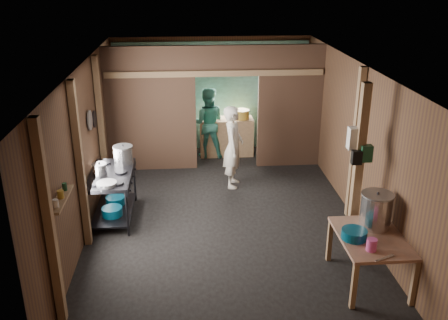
{
  "coord_description": "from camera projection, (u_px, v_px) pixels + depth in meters",
  "views": [
    {
      "loc": [
        -0.58,
        -7.66,
        4.06
      ],
      "look_at": [
        0.0,
        -0.2,
        1.1
      ],
      "focal_mm": 39.44,
      "sensor_mm": 36.0,
      "label": 1
    }
  ],
  "objects": [
    {
      "name": "floor",
      "position": [
        223.0,
        214.0,
        8.63
      ],
      "size": [
        4.5,
        7.0,
        0.0
      ],
      "primitive_type": "cube",
      "color": "black",
      "rests_on": "ground"
    },
    {
      "name": "ceiling",
      "position": [
        223.0,
        66.0,
        7.68
      ],
      "size": [
        4.5,
        7.0,
        0.0
      ],
      "primitive_type": "cube",
      "color": "#3E3C3B",
      "rests_on": "ground"
    },
    {
      "name": "wall_back",
      "position": [
        212.0,
        94.0,
        11.4
      ],
      "size": [
        4.5,
        0.0,
        2.6
      ],
      "primitive_type": "cube",
      "color": "brown",
      "rests_on": "ground"
    },
    {
      "name": "wall_front",
      "position": [
        250.0,
        262.0,
        4.91
      ],
      "size": [
        4.5,
        0.0,
        2.6
      ],
      "primitive_type": "cube",
      "color": "brown",
      "rests_on": "ground"
    },
    {
      "name": "wall_left",
      "position": [
        85.0,
        148.0,
        7.99
      ],
      "size": [
        0.0,
        7.0,
        2.6
      ],
      "primitive_type": "cube",
      "color": "brown",
      "rests_on": "ground"
    },
    {
      "name": "wall_right",
      "position": [
        355.0,
        141.0,
        8.32
      ],
      "size": [
        0.0,
        7.0,
        2.6
      ],
      "primitive_type": "cube",
      "color": "brown",
      "rests_on": "ground"
    },
    {
      "name": "partition_left",
      "position": [
        151.0,
        110.0,
        10.1
      ],
      "size": [
        1.85,
        0.1,
        2.6
      ],
      "primitive_type": "cube",
      "color": "#402E21",
      "rests_on": "floor"
    },
    {
      "name": "partition_right",
      "position": [
        290.0,
        107.0,
        10.31
      ],
      "size": [
        1.35,
        0.1,
        2.6
      ],
      "primitive_type": "cube",
      "color": "#402E21",
      "rests_on": "floor"
    },
    {
      "name": "partition_header",
      "position": [
        227.0,
        60.0,
        9.85
      ],
      "size": [
        1.3,
        0.1,
        0.6
      ],
      "primitive_type": "cube",
      "color": "#402E21",
      "rests_on": "wall_back"
    },
    {
      "name": "turquoise_panel",
      "position": [
        212.0,
        96.0,
        11.36
      ],
      "size": [
        4.4,
        0.06,
        2.5
      ],
      "primitive_type": "cube",
      "color": "#6CB4AD",
      "rests_on": "wall_back"
    },
    {
      "name": "back_counter",
      "position": [
        226.0,
        137.0,
        11.23
      ],
      "size": [
        1.2,
        0.5,
        0.85
      ],
      "primitive_type": "cube",
      "color": "#A38154",
      "rests_on": "floor"
    },
    {
      "name": "wall_clock",
      "position": [
        223.0,
        68.0,
        11.11
      ],
      "size": [
        0.2,
        0.03,
        0.2
      ],
      "primitive_type": "cylinder",
      "rotation": [
        1.57,
        0.0,
        0.0
      ],
      "color": "white",
      "rests_on": "wall_back"
    },
    {
      "name": "post_left_a",
      "position": [
        49.0,
        226.0,
        5.59
      ],
      "size": [
        0.1,
        0.12,
        2.6
      ],
      "primitive_type": "cube",
      "color": "#A38154",
      "rests_on": "floor"
    },
    {
      "name": "post_left_b",
      "position": [
        80.0,
        167.0,
        7.26
      ],
      "size": [
        0.1,
        0.12,
        2.6
      ],
      "primitive_type": "cube",
      "color": "#A38154",
      "rests_on": "floor"
    },
    {
      "name": "post_left_c",
      "position": [
        101.0,
        126.0,
        9.11
      ],
      "size": [
        0.1,
        0.12,
        2.6
      ],
      "primitive_type": "cube",
      "color": "#A38154",
      "rests_on": "floor"
    },
    {
      "name": "post_right",
      "position": [
        355.0,
        145.0,
        8.13
      ],
      "size": [
        0.1,
        0.12,
        2.6
      ],
      "primitive_type": "cube",
      "color": "#A38154",
      "rests_on": "floor"
    },
    {
      "name": "post_free",
      "position": [
        358.0,
        171.0,
        7.08
      ],
      "size": [
        0.12,
        0.12,
        2.6
      ],
      "primitive_type": "cube",
      "color": "#A38154",
      "rests_on": "floor"
    },
    {
      "name": "cross_beam",
      "position": [
        215.0,
        73.0,
        9.87
      ],
      "size": [
        4.4,
        0.12,
        0.12
      ],
      "primitive_type": "cube",
      "color": "#A38154",
      "rests_on": "wall_left"
    },
    {
      "name": "pan_lid_big",
      "position": [
        90.0,
        120.0,
        8.24
      ],
      "size": [
        0.03,
        0.34,
        0.34
      ],
      "primitive_type": "cylinder",
      "rotation": [
        0.0,
        1.57,
        0.0
      ],
      "color": "gray",
      "rests_on": "wall_left"
    },
    {
      "name": "pan_lid_small",
      "position": [
        94.0,
        119.0,
        8.65
      ],
      "size": [
        0.03,
        0.3,
        0.3
      ],
      "primitive_type": "cylinder",
      "rotation": [
        0.0,
        1.57,
        0.0
      ],
      "color": "black",
      "rests_on": "wall_left"
    },
    {
      "name": "wall_shelf",
      "position": [
        61.0,
        199.0,
        6.02
      ],
      "size": [
        0.14,
        0.8,
        0.03
      ],
      "primitive_type": "cube",
      "color": "#A38154",
      "rests_on": "wall_left"
    },
    {
      "name": "jar_white",
      "position": [
        56.0,
        203.0,
        5.76
      ],
      "size": [
        0.07,
        0.07,
        0.1
      ],
      "primitive_type": "cylinder",
      "color": "white",
      "rests_on": "wall_shelf"
    },
    {
      "name": "jar_yellow",
      "position": [
        61.0,
        194.0,
        5.99
      ],
      "size": [
        0.08,
        0.08,
        0.1
      ],
      "primitive_type": "cylinder",
      "color": "#B58E2F",
      "rests_on": "wall_shelf"
    },
    {
      "name": "jar_green",
      "position": [
        65.0,
        187.0,
        6.2
      ],
      "size": [
        0.06,
        0.06,
        0.1
      ],
      "primitive_type": "cylinder",
      "color": "#18482B",
      "rests_on": "wall_shelf"
    },
    {
      "name": "bag_white",
      "position": [
        356.0,
        138.0,
        6.98
      ],
      "size": [
        0.22,
        0.15,
        0.32
      ],
      "primitive_type": "cube",
      "color": "white",
      "rests_on": "post_free"
    },
    {
      "name": "bag_green",
      "position": [
        366.0,
        153.0,
        6.92
      ],
      "size": [
        0.16,
        0.12,
        0.24
      ],
      "primitive_type": "cube",
      "color": "#18482B",
      "rests_on": "post_free"
    },
    {
      "name": "bag_black",
      "position": [
        357.0,
        157.0,
        6.91
      ],
      "size": [
        0.14,
        0.1,
        0.2
      ],
      "primitive_type": "cube",
      "color": "black",
      "rests_on": "post_free"
    },
    {
      "name": "gas_range",
      "position": [
        113.0,
        196.0,
        8.36
      ],
      "size": [
        0.73,
        1.41,
        0.83
      ],
      "primitive_type": null,
      "color": "black",
      "rests_on": "floor"
    },
    {
      "name": "prep_table",
      "position": [
        369.0,
        259.0,
        6.68
      ],
      "size": [
        0.86,
        1.19,
        0.7
      ],
      "primitive_type": null,
      "color": "#B27859",
      "rests_on": "floor"
    },
    {
      "name": "stove_pot_large",
      "position": [
        123.0,
        155.0,
        8.55
      ],
      "size": [
        0.43,
        0.43,
        0.35
      ],
      "primitive_type": null,
      "rotation": [
        0.0,
        0.0,
        0.32
      ],
      "color": "silver",
      "rests_on": "gas_range"
    },
    {
      "name": "stove_pot_med",
      "position": [
        100.0,
        170.0,
        8.12
      ],
      "size": [
        0.26,
        0.26,
        0.21
      ],
      "primitive_type": null,
      "rotation": [
        0.0,
        0.0,
        0.06
      ],
      "color": "silver",
      "rests_on": "gas_range"
    },
    {
      "name": "frying_pan",
      "position": [
        107.0,
        184.0,
        7.74
      ],
      "size": [
        0.42,
        0.59,
        0.07
      ],
      "primitive_type": null,
      "rotation": [
        0.0,
        0.0,
        0.19
      ],
      "color": "gray",
      "rests_on": "gas_range"
    },
    {
      "name": "blue_tub_front",
      "position": [
        112.0,
        211.0,
        8.22
      ],
      "size": [
        0.34,
        0.34,
        0.14
      ],
      "primitive_type": "cylinder",
      "color": "#074862",
      "rests_on": "gas_range"
    },
    {
      "name": "blue_tub_back",
      "position": [
        115.0,
        200.0,
        8.62
      ],
      "size": [
        0.33,
        0.33,
        0.13
      ],
      "primitive_type": "cylinder",
      "color": "#074862",
      "rests_on": "gas_range"
    },
    {
      "name": "stock_pot",
      "position": [
        376.0,
        211.0,
        6.72
      ],
      "size": [
        0.51,
        0.51,
        0.52
      ],
      "primitive_type": null,
      "rotation": [
        0.0,
        0.0,
        -0.17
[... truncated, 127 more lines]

